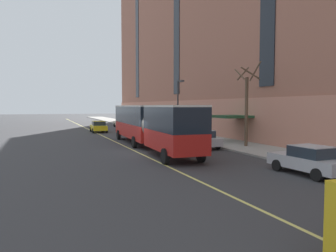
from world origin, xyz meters
TOP-DOWN VIEW (x-y plane):
  - ground_plane at (0.00, 0.00)m, footprint 260.00×260.00m
  - sidewalk at (8.82, 3.00)m, footprint 4.85×160.00m
  - city_bus at (0.95, 2.67)m, footprint 3.52×19.35m
  - parked_car_silver_0 at (5.33, -11.06)m, footprint 2.04×4.49m
  - parked_car_silver_2 at (5.15, 0.93)m, footprint 2.02×4.48m
  - parked_car_silver_4 at (5.05, 18.20)m, footprint 2.08×4.70m
  - parked_car_champagne_5 at (5.20, 30.46)m, footprint 2.04×4.65m
  - parked_car_navy_6 at (5.05, 9.33)m, footprint 1.95×4.30m
  - taxi_cab at (-0.25, 21.22)m, footprint 2.13×4.45m
  - street_tree_mid_block at (8.86, -0.37)m, footprint 1.98×1.87m
  - street_lamp at (7.00, 10.12)m, footprint 0.36×1.48m
  - lane_centerline at (-0.75, 3.00)m, footprint 0.16×140.00m

SIDE VIEW (x-z plane):
  - ground_plane at x=0.00m, z-range 0.00..0.00m
  - lane_centerline at x=-0.75m, z-range 0.00..0.01m
  - sidewalk at x=8.82m, z-range 0.00..0.15m
  - parked_car_navy_6 at x=5.05m, z-range 0.00..1.56m
  - parked_car_silver_0 at x=5.33m, z-range 0.00..1.56m
  - parked_car_silver_2 at x=5.15m, z-range 0.00..1.56m
  - taxi_cab at x=-0.25m, z-range 0.00..1.56m
  - parked_car_silver_4 at x=5.05m, z-range 0.00..1.56m
  - parked_car_champagne_5 at x=5.20m, z-range 0.00..1.56m
  - city_bus at x=0.95m, z-range 0.29..3.97m
  - street_tree_mid_block at x=8.86m, z-range 0.16..7.43m
  - street_lamp at x=7.00m, z-range 0.91..7.31m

